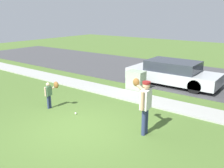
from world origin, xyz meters
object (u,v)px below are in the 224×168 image
object	(u,v)px
person_adult	(145,101)
person_child	(50,91)
baseball	(76,113)
parked_sedan_silver	(173,73)
utility_cabinet	(136,81)

from	to	relation	value
person_adult	person_child	size ratio (longest dim) A/B	1.55
person_child	baseball	size ratio (longest dim) A/B	14.50
person_adult	person_child	bearing A→B (deg)	-0.30
parked_sedan_silver	person_adult	bearing A→B (deg)	-75.11
baseball	parked_sedan_silver	xyz separation A→B (m)	(1.23, 5.74, 0.58)
baseball	utility_cabinet	world-z (taller)	utility_cabinet
person_child	baseball	xyz separation A→B (m)	(1.18, 0.12, -0.66)
parked_sedan_silver	person_child	bearing A→B (deg)	-112.31
baseball	parked_sedan_silver	bearing A→B (deg)	77.93
person_adult	baseball	size ratio (longest dim) A/B	22.43
baseball	utility_cabinet	size ratio (longest dim) A/B	0.08
baseball	person_adult	bearing A→B (deg)	4.46
baseball	parked_sedan_silver	distance (m)	5.90
person_adult	person_child	world-z (taller)	person_adult
baseball	person_child	bearing A→B (deg)	-174.03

